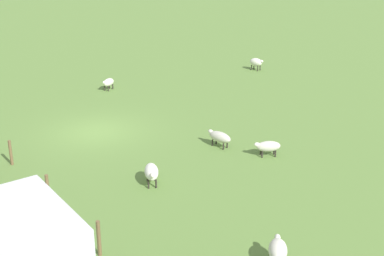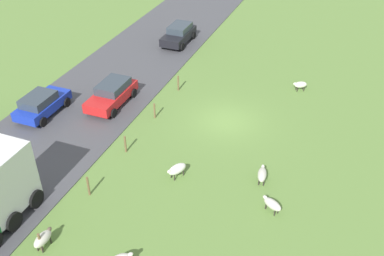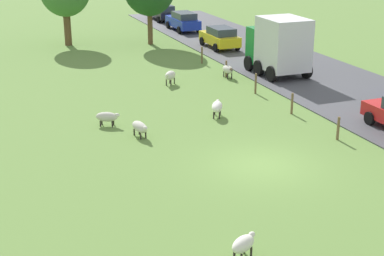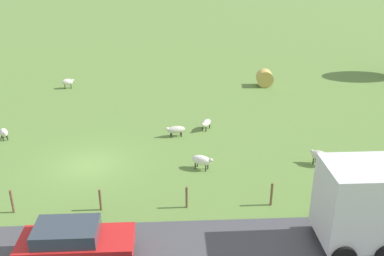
{
  "view_description": "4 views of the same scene",
  "coord_description": "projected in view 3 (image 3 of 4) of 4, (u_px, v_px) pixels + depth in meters",
  "views": [
    {
      "loc": [
        10.16,
        21.62,
        9.19
      ],
      "look_at": [
        -3.18,
        3.39,
        0.52
      ],
      "focal_mm": 49.02,
      "sensor_mm": 36.0,
      "label": 1
    },
    {
      "loc": [
        -6.79,
        23.37,
        16.05
      ],
      "look_at": [
        1.19,
        3.1,
        1.14
      ],
      "focal_mm": 41.61,
      "sensor_mm": 36.0,
      "label": 2
    },
    {
      "loc": [
        -10.49,
        -18.97,
        9.27
      ],
      "look_at": [
        -1.57,
        3.61,
        0.59
      ],
      "focal_mm": 54.43,
      "sensor_mm": 36.0,
      "label": 3
    },
    {
      "loc": [
        21.71,
        4.64,
        11.36
      ],
      "look_at": [
        -2.61,
        5.9,
        0.98
      ],
      "focal_mm": 40.51,
      "sensor_mm": 36.0,
      "label": 4
    }
  ],
  "objects": [
    {
      "name": "car_5",
      "position": [
        162.0,
        12.0,
        56.77
      ],
      "size": [
        1.98,
        4.52,
        1.5
      ],
      "color": "black",
      "rests_on": "road_strip"
    },
    {
      "name": "sheep_1",
      "position": [
        170.0,
        76.0,
        34.62
      ],
      "size": [
        1.05,
        1.08,
        0.84
      ],
      "color": "silver",
      "rests_on": "ground_plane"
    },
    {
      "name": "fence_post_2",
      "position": [
        292.0,
        104.0,
        29.38
      ],
      "size": [
        0.12,
        0.12,
        1.1
      ],
      "primitive_type": "cylinder",
      "color": "brown",
      "rests_on": "ground_plane"
    },
    {
      "name": "truck_0",
      "position": [
        279.0,
        45.0,
        36.24
      ],
      "size": [
        2.75,
        4.21,
        3.64
      ],
      "color": "#197F33",
      "rests_on": "road_strip"
    },
    {
      "name": "car_0",
      "position": [
        183.0,
        21.0,
        51.35
      ],
      "size": [
        1.98,
        4.46,
        1.64
      ],
      "color": "#1933B2",
      "rests_on": "road_strip"
    },
    {
      "name": "fence_post_1",
      "position": [
        338.0,
        128.0,
        25.9
      ],
      "size": [
        0.12,
        0.12,
        1.08
      ],
      "primitive_type": "cylinder",
      "color": "brown",
      "rests_on": "ground_plane"
    },
    {
      "name": "ground_plane",
      "position": [
        261.0,
        165.0,
        23.36
      ],
      "size": [
        160.0,
        160.0,
        0.0
      ],
      "primitive_type": "plane",
      "color": "olive"
    },
    {
      "name": "sheep_3",
      "position": [
        243.0,
        244.0,
        16.79
      ],
      "size": [
        1.04,
        0.84,
        0.7
      ],
      "color": "silver",
      "rests_on": "ground_plane"
    },
    {
      "name": "fence_post_5",
      "position": [
        202.0,
        55.0,
        39.81
      ],
      "size": [
        0.12,
        0.12,
        1.15
      ],
      "primitive_type": "cylinder",
      "color": "brown",
      "rests_on": "ground_plane"
    },
    {
      "name": "fence_post_4",
      "position": [
        226.0,
        69.0,
        36.35
      ],
      "size": [
        0.12,
        0.12,
        1.05
      ],
      "primitive_type": "cylinder",
      "color": "brown",
      "rests_on": "ground_plane"
    },
    {
      "name": "sheep_2",
      "position": [
        217.0,
        107.0,
        28.96
      ],
      "size": [
        0.99,
        1.26,
        0.79
      ],
      "color": "white",
      "rests_on": "ground_plane"
    },
    {
      "name": "sheep_0",
      "position": [
        140.0,
        127.0,
        26.27
      ],
      "size": [
        0.67,
        1.3,
        0.71
      ],
      "color": "beige",
      "rests_on": "ground_plane"
    },
    {
      "name": "car_2",
      "position": [
        220.0,
        37.0,
        44.31
      ],
      "size": [
        2.0,
        4.07,
        1.61
      ],
      "color": "yellow",
      "rests_on": "road_strip"
    },
    {
      "name": "fence_post_3",
      "position": [
        256.0,
        84.0,
        32.85
      ],
      "size": [
        0.12,
        0.12,
        1.17
      ],
      "primitive_type": "cylinder",
      "color": "brown",
      "rests_on": "ground_plane"
    },
    {
      "name": "sheep_5",
      "position": [
        228.0,
        69.0,
        36.16
      ],
      "size": [
        0.53,
        1.18,
        0.79
      ],
      "color": "beige",
      "rests_on": "ground_plane"
    },
    {
      "name": "sheep_4",
      "position": [
        107.0,
        117.0,
        27.69
      ],
      "size": [
        1.17,
        0.91,
        0.68
      ],
      "color": "beige",
      "rests_on": "ground_plane"
    }
  ]
}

